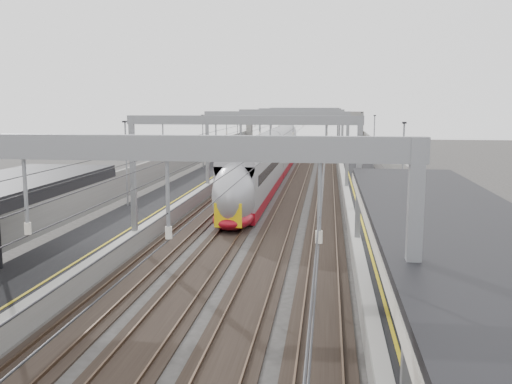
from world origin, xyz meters
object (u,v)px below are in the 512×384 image
(overbridge, at_px, (304,120))
(bench, at_px, (415,297))
(signal_green, at_px, (257,146))
(train, at_px, (268,164))

(overbridge, distance_m, bench, 89.90)
(bench, bearing_deg, signal_green, 102.21)
(overbridge, distance_m, signal_green, 30.49)
(train, relative_size, signal_green, 14.58)
(bench, distance_m, signal_green, 60.97)
(signal_green, bearing_deg, overbridge, 80.14)
(train, xyz_separation_m, bench, (9.20, -38.62, -0.52))
(overbridge, height_order, bench, overbridge)
(overbridge, relative_size, bench, 10.59)
(overbridge, xyz_separation_m, train, (-1.50, -50.87, -3.16))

